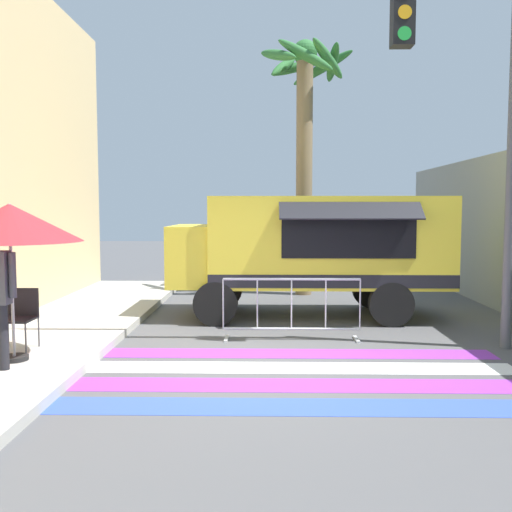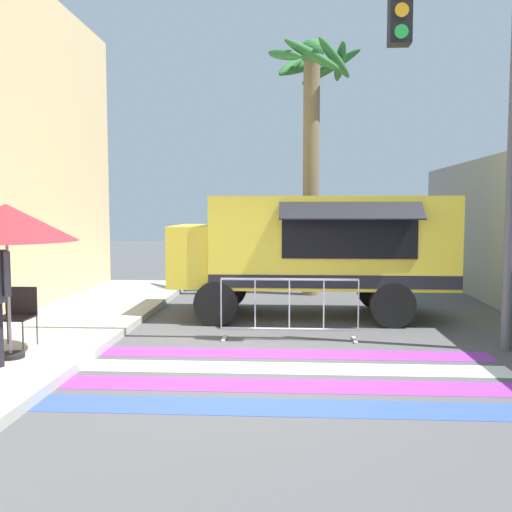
# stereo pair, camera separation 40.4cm
# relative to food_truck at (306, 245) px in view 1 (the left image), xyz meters

# --- Properties ---
(ground_plane) EXTENTS (60.00, 60.00, 0.00)m
(ground_plane) POSITION_rel_food_truck_xyz_m (-0.65, -3.56, -1.43)
(ground_plane) COLOR #4C4C4F
(crosswalk_painted) EXTENTS (6.40, 2.84, 0.01)m
(crosswalk_painted) POSITION_rel_food_truck_xyz_m (-0.65, -4.12, -1.42)
(crosswalk_painted) COLOR #334FB2
(crosswalk_painted) RESTS_ON ground_plane
(food_truck) EXTENTS (5.32, 2.58, 2.36)m
(food_truck) POSITION_rel_food_truck_xyz_m (0.00, 0.00, 0.00)
(food_truck) COLOR yellow
(food_truck) RESTS_ON ground_plane
(traffic_signal_pole) EXTENTS (4.98, 0.29, 5.97)m
(traffic_signal_pole) POSITION_rel_food_truck_xyz_m (1.86, -2.58, 2.64)
(traffic_signal_pole) COLOR #515456
(traffic_signal_pole) RESTS_ON ground_plane
(patio_umbrella) EXTENTS (1.85, 1.85, 2.07)m
(patio_umbrella) POSITION_rel_food_truck_xyz_m (-4.12, -3.91, 0.51)
(patio_umbrella) COLOR black
(patio_umbrella) RESTS_ON sidewalk_left
(folding_chair) EXTENTS (0.47, 0.47, 0.86)m
(folding_chair) POSITION_rel_food_truck_xyz_m (-4.32, -3.27, -0.78)
(folding_chair) COLOR #4C4C51
(folding_chair) RESTS_ON sidewalk_left
(barricade_front) EXTENTS (2.25, 0.44, 1.02)m
(barricade_front) POSITION_rel_food_truck_xyz_m (-0.38, -2.08, -0.92)
(barricade_front) COLOR #B7BABF
(barricade_front) RESTS_ON ground_plane
(palm_tree) EXTENTS (2.47, 2.47, 6.22)m
(palm_tree) POSITION_rel_food_truck_xyz_m (0.16, 2.96, 2.78)
(palm_tree) COLOR #7A664C
(palm_tree) RESTS_ON ground_plane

